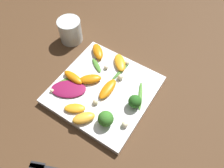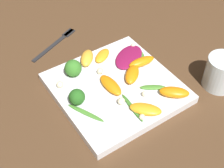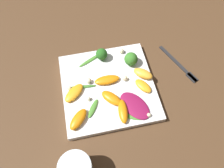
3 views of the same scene
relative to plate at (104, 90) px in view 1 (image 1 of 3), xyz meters
The scene contains 23 objects.
ground_plane 0.01m from the plate, ahead, with size 2.40×2.40×0.00m, color #4C331E.
plate is the anchor object (origin of this frame).
drinking_glass 0.26m from the plate, 151.18° to the left, with size 0.08×0.08×0.08m.
radicchio_leaf_0 0.11m from the plate, 143.64° to the right, with size 0.12×0.11×0.01m.
orange_segment_0 0.11m from the plate, 104.89° to the right, with size 0.07×0.06×0.01m.
orange_segment_1 0.12m from the plate, 83.45° to the right, with size 0.06×0.07×0.02m.
orange_segment_2 0.02m from the plate, ahead, with size 0.03×0.08×0.02m.
orange_segment_3 0.14m from the plate, 132.18° to the left, with size 0.07×0.07×0.02m.
orange_segment_4 0.10m from the plate, 166.33° to the right, with size 0.08×0.03×0.02m.
orange_segment_5 0.11m from the plate, 94.49° to the left, with size 0.07×0.08×0.02m.
orange_segment_6 0.05m from the plate, behind, with size 0.07×0.07×0.02m.
broccoli_floret_0 0.12m from the plate, 52.58° to the right, with size 0.04×0.04×0.04m.
broccoli_floret_1 0.11m from the plate, ahead, with size 0.04×0.04×0.04m.
arugula_sprig_0 0.09m from the plate, 139.00° to the left, with size 0.06×0.05×0.01m.
arugula_sprig_1 0.08m from the plate, 82.53° to the left, with size 0.02×0.09×0.01m.
arugula_sprig_2 0.11m from the plate, 18.78° to the left, with size 0.05×0.09×0.00m.
arugula_sprig_3 0.13m from the plate, 157.39° to the right, with size 0.04×0.06×0.00m.
macadamia_nut_0 0.12m from the plate, 84.75° to the left, with size 0.01×0.01×0.01m.
macadamia_nut_1 0.08m from the plate, 118.18° to the left, with size 0.01×0.01×0.01m.
macadamia_nut_2 0.15m from the plate, 142.28° to the right, with size 0.01×0.01×0.01m.
macadamia_nut_3 0.06m from the plate, 67.28° to the left, with size 0.02×0.02×0.02m.
macadamia_nut_4 0.14m from the plate, 30.76° to the right, with size 0.02×0.02×0.02m.
macadamia_nut_5 0.06m from the plate, 79.71° to the right, with size 0.02×0.02×0.02m.
Camera 1 is at (0.22, -0.29, 0.58)m, focal length 35.00 mm.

